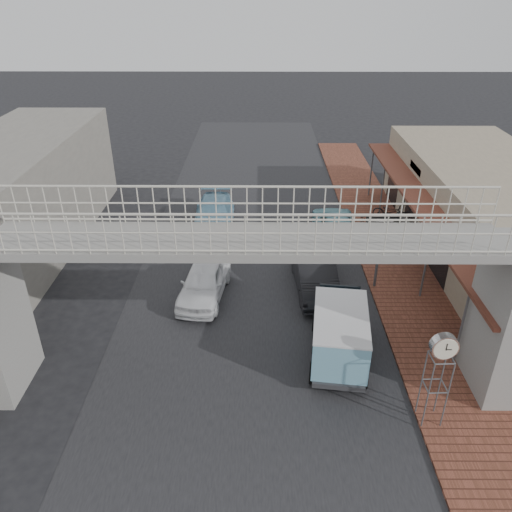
{
  "coord_description": "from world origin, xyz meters",
  "views": [
    {
      "loc": [
        0.36,
        -16.05,
        11.29
      ],
      "look_at": [
        0.22,
        1.23,
        1.8
      ],
      "focal_mm": 35.0,
      "sensor_mm": 36.0,
      "label": 1
    }
  ],
  "objects_px": {
    "white_hatchback": "(204,281)",
    "angkot_far": "(214,216)",
    "arrow_sign": "(404,228)",
    "dark_sedan": "(315,274)",
    "street_clock": "(443,350)",
    "motorcycle_near": "(390,212)",
    "angkot_curb": "(335,224)",
    "angkot_van": "(340,329)",
    "motorcycle_far": "(367,226)"
  },
  "relations": [
    {
      "from": "white_hatchback",
      "to": "dark_sedan",
      "type": "xyz_separation_m",
      "value": [
        4.53,
        0.58,
        0.04
      ]
    },
    {
      "from": "motorcycle_near",
      "to": "motorcycle_far",
      "type": "bearing_deg",
      "value": 164.58
    },
    {
      "from": "angkot_van",
      "to": "motorcycle_near",
      "type": "bearing_deg",
      "value": 76.3
    },
    {
      "from": "motorcycle_near",
      "to": "street_clock",
      "type": "xyz_separation_m",
      "value": [
        -2.01,
        -13.91,
        2.05
      ]
    },
    {
      "from": "dark_sedan",
      "to": "angkot_van",
      "type": "distance_m",
      "value": 4.43
    },
    {
      "from": "angkot_far",
      "to": "street_clock",
      "type": "distance_m",
      "value": 15.07
    },
    {
      "from": "dark_sedan",
      "to": "motorcycle_far",
      "type": "distance_m",
      "value": 5.69
    },
    {
      "from": "angkot_van",
      "to": "motorcycle_far",
      "type": "bearing_deg",
      "value": 80.93
    },
    {
      "from": "motorcycle_near",
      "to": "street_clock",
      "type": "distance_m",
      "value": 14.2
    },
    {
      "from": "white_hatchback",
      "to": "motorcycle_far",
      "type": "xyz_separation_m",
      "value": [
        7.61,
        5.36,
        -0.05
      ]
    },
    {
      "from": "white_hatchback",
      "to": "angkot_far",
      "type": "bearing_deg",
      "value": 98.51
    },
    {
      "from": "motorcycle_near",
      "to": "motorcycle_far",
      "type": "xyz_separation_m",
      "value": [
        -1.57,
        -1.94,
        0.07
      ]
    },
    {
      "from": "white_hatchback",
      "to": "dark_sedan",
      "type": "height_order",
      "value": "dark_sedan"
    },
    {
      "from": "white_hatchback",
      "to": "street_clock",
      "type": "distance_m",
      "value": 9.94
    },
    {
      "from": "angkot_van",
      "to": "angkot_curb",
      "type": "bearing_deg",
      "value": 90.37
    },
    {
      "from": "white_hatchback",
      "to": "arrow_sign",
      "type": "height_order",
      "value": "arrow_sign"
    },
    {
      "from": "street_clock",
      "to": "angkot_van",
      "type": "bearing_deg",
      "value": 126.78
    },
    {
      "from": "motorcycle_near",
      "to": "angkot_curb",
      "type": "bearing_deg",
      "value": 140.15
    },
    {
      "from": "arrow_sign",
      "to": "street_clock",
      "type": "bearing_deg",
      "value": -92.1
    },
    {
      "from": "motorcycle_near",
      "to": "street_clock",
      "type": "bearing_deg",
      "value": -164.6
    },
    {
      "from": "angkot_van",
      "to": "street_clock",
      "type": "relative_size",
      "value": 1.35
    },
    {
      "from": "street_clock",
      "to": "motorcycle_near",
      "type": "bearing_deg",
      "value": 79.61
    },
    {
      "from": "dark_sedan",
      "to": "motorcycle_near",
      "type": "relative_size",
      "value": 2.46
    },
    {
      "from": "motorcycle_far",
      "to": "street_clock",
      "type": "distance_m",
      "value": 12.14
    },
    {
      "from": "motorcycle_far",
      "to": "angkot_curb",
      "type": "bearing_deg",
      "value": 76.26
    },
    {
      "from": "street_clock",
      "to": "arrow_sign",
      "type": "bearing_deg",
      "value": 82.07
    },
    {
      "from": "dark_sedan",
      "to": "street_clock",
      "type": "xyz_separation_m",
      "value": [
        2.64,
        -7.19,
        1.89
      ]
    },
    {
      "from": "white_hatchback",
      "to": "angkot_far",
      "type": "distance_m",
      "value": 6.43
    },
    {
      "from": "angkot_far",
      "to": "arrow_sign",
      "type": "relative_size",
      "value": 1.48
    },
    {
      "from": "angkot_curb",
      "to": "angkot_far",
      "type": "relative_size",
      "value": 0.87
    },
    {
      "from": "white_hatchback",
      "to": "arrow_sign",
      "type": "relative_size",
      "value": 1.22
    },
    {
      "from": "dark_sedan",
      "to": "motorcycle_near",
      "type": "height_order",
      "value": "dark_sedan"
    },
    {
      "from": "angkot_curb",
      "to": "street_clock",
      "type": "distance_m",
      "value": 12.57
    },
    {
      "from": "motorcycle_far",
      "to": "angkot_far",
      "type": "bearing_deg",
      "value": 82.64
    },
    {
      "from": "angkot_curb",
      "to": "motorcycle_near",
      "type": "height_order",
      "value": "angkot_curb"
    },
    {
      "from": "street_clock",
      "to": "arrow_sign",
      "type": "height_order",
      "value": "arrow_sign"
    },
    {
      "from": "dark_sedan",
      "to": "angkot_van",
      "type": "xyz_separation_m",
      "value": [
        0.37,
        -4.39,
        0.49
      ]
    },
    {
      "from": "arrow_sign",
      "to": "motorcycle_far",
      "type": "bearing_deg",
      "value": 97.13
    },
    {
      "from": "white_hatchback",
      "to": "angkot_curb",
      "type": "relative_size",
      "value": 0.95
    },
    {
      "from": "angkot_van",
      "to": "motorcycle_near",
      "type": "xyz_separation_m",
      "value": [
        4.27,
        11.11,
        -0.65
      ]
    },
    {
      "from": "white_hatchback",
      "to": "motorcycle_near",
      "type": "relative_size",
      "value": 2.26
    },
    {
      "from": "angkot_far",
      "to": "angkot_van",
      "type": "xyz_separation_m",
      "value": [
        5.05,
        -10.24,
        0.5
      ]
    },
    {
      "from": "dark_sedan",
      "to": "motorcycle_far",
      "type": "relative_size",
      "value": 2.45
    },
    {
      "from": "dark_sedan",
      "to": "street_clock",
      "type": "relative_size",
      "value": 1.47
    },
    {
      "from": "motorcycle_near",
      "to": "dark_sedan",
      "type": "bearing_deg",
      "value": 168.97
    },
    {
      "from": "angkot_far",
      "to": "motorcycle_near",
      "type": "distance_m",
      "value": 9.36
    },
    {
      "from": "arrow_sign",
      "to": "angkot_curb",
      "type": "bearing_deg",
      "value": 113.11
    },
    {
      "from": "dark_sedan",
      "to": "angkot_curb",
      "type": "height_order",
      "value": "dark_sedan"
    },
    {
      "from": "white_hatchback",
      "to": "dark_sedan",
      "type": "distance_m",
      "value": 4.57
    },
    {
      "from": "white_hatchback",
      "to": "arrow_sign",
      "type": "bearing_deg",
      "value": 11.52
    }
  ]
}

